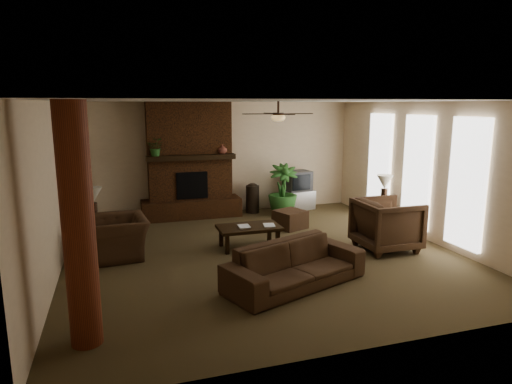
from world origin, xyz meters
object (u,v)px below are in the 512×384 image
object	(u,v)px
floor_plant	(283,201)
floor_vase	(252,196)
log_column	(78,228)
lamp_right	(385,184)
sofa	(295,258)
armchair_left	(118,230)
ottoman	(290,219)
side_table_left	(97,234)
armchair_right	(387,222)
side_table_right	(381,215)
tv_stand	(297,200)
coffee_table	(249,229)
lamp_left	(93,198)

from	to	relation	value
floor_plant	floor_vase	bearing A→B (deg)	141.59
log_column	lamp_right	distance (m)	6.94
sofa	armchair_left	distance (m)	3.39
ottoman	side_table_left	size ratio (longest dim) A/B	1.09
armchair_left	floor_vase	world-z (taller)	armchair_left
sofa	lamp_right	bearing A→B (deg)	17.50
armchair_right	side_table_right	xyz separation A→B (m)	(0.80, 1.41, -0.26)
tv_stand	side_table_left	world-z (taller)	side_table_left
coffee_table	floor_plant	xyz separation A→B (m)	(1.54, 2.22, -0.01)
coffee_table	lamp_left	bearing A→B (deg)	163.50
tv_stand	floor_vase	world-z (taller)	floor_vase
floor_vase	lamp_left	size ratio (longest dim) A/B	1.18
sofa	armchair_left	xyz separation A→B (m)	(-2.56, 2.22, 0.05)
floor_vase	sofa	bearing A→B (deg)	-99.11
armchair_left	floor_plant	world-z (taller)	armchair_left
sofa	armchair_left	size ratio (longest dim) A/B	2.02
ottoman	floor_plant	world-z (taller)	floor_plant
armchair_left	lamp_right	world-z (taller)	lamp_right
side_table_right	floor_plant	bearing A→B (deg)	135.79
coffee_table	floor_vase	world-z (taller)	floor_vase
armchair_right	lamp_left	xyz separation A→B (m)	(-5.32, 1.73, 0.46)
armchair_right	tv_stand	bearing A→B (deg)	5.74
ottoman	lamp_right	size ratio (longest dim) A/B	0.92
ottoman	side_table_right	size ratio (longest dim) A/B	1.09
log_column	armchair_left	size ratio (longest dim) A/B	2.49
log_column	side_table_right	world-z (taller)	log_column
armchair_left	sofa	bearing A→B (deg)	43.40
tv_stand	side_table_right	world-z (taller)	side_table_right
side_table_left	side_table_right	bearing A→B (deg)	-3.54
lamp_right	coffee_table	bearing A→B (deg)	-172.00
log_column	lamp_right	xyz separation A→B (m)	(6.10, 3.29, -0.40)
floor_plant	side_table_right	world-z (taller)	floor_plant
sofa	lamp_right	distance (m)	4.01
log_column	side_table_right	distance (m)	7.05
lamp_left	lamp_right	world-z (taller)	same
log_column	ottoman	distance (m)	5.78
log_column	ottoman	bearing A→B (deg)	43.52
tv_stand	lamp_left	bearing A→B (deg)	-169.91
floor_vase	floor_plant	world-z (taller)	floor_vase
armchair_left	tv_stand	world-z (taller)	armchair_left
log_column	floor_vase	distance (m)	6.75
lamp_left	floor_plant	bearing A→B (deg)	17.44
side_table_left	side_table_right	distance (m)	6.11
armchair_left	floor_plant	xyz separation A→B (m)	(3.95, 1.98, -0.13)
sofa	lamp_left	xyz separation A→B (m)	(-2.99, 2.82, 0.56)
coffee_table	side_table_right	size ratio (longest dim) A/B	2.18
floor_vase	floor_plant	xyz separation A→B (m)	(0.64, -0.50, -0.07)
sofa	floor_plant	bearing A→B (deg)	51.27
tv_stand	lamp_left	distance (m)	5.38
sofa	floor_vase	world-z (taller)	sofa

